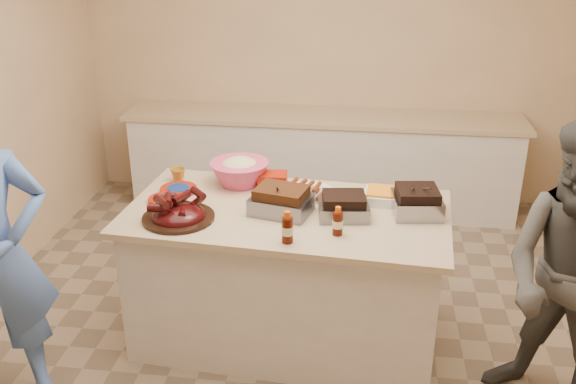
# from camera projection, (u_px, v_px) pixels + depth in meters

# --- Properties ---
(room) EXTENTS (4.50, 5.00, 2.70)m
(room) POSITION_uv_depth(u_px,v_px,m) (293.00, 345.00, 4.16)
(room) COLOR beige
(room) RESTS_ON ground
(back_counter) EXTENTS (3.60, 0.64, 0.90)m
(back_counter) POSITION_uv_depth(u_px,v_px,m) (322.00, 161.00, 5.98)
(back_counter) COLOR silver
(back_counter) RESTS_ON ground
(island) EXTENTS (2.02, 1.17, 0.92)m
(island) POSITION_uv_depth(u_px,v_px,m) (287.00, 336.00, 4.25)
(island) COLOR silver
(island) RESTS_ON ground
(rib_platter) EXTENTS (0.43, 0.43, 0.17)m
(rib_platter) POSITION_uv_depth(u_px,v_px,m) (179.00, 219.00, 3.77)
(rib_platter) COLOR #3B0708
(rib_platter) RESTS_ON island
(pulled_pork_tray) EXTENTS (0.40, 0.33, 0.10)m
(pulled_pork_tray) POSITION_uv_depth(u_px,v_px,m) (281.00, 213.00, 3.85)
(pulled_pork_tray) COLOR #47230F
(pulled_pork_tray) RESTS_ON island
(brisket_tray) EXTENTS (0.32, 0.28, 0.09)m
(brisket_tray) POSITION_uv_depth(u_px,v_px,m) (343.00, 216.00, 3.80)
(brisket_tray) COLOR black
(brisket_tray) RESTS_ON island
(roasting_pan) EXTENTS (0.31, 0.31, 0.11)m
(roasting_pan) POSITION_uv_depth(u_px,v_px,m) (416.00, 214.00, 3.84)
(roasting_pan) COLOR gray
(roasting_pan) RESTS_ON island
(coleslaw_bowl) EXTENTS (0.42, 0.42, 0.27)m
(coleslaw_bowl) POSITION_uv_depth(u_px,v_px,m) (240.00, 184.00, 4.25)
(coleslaw_bowl) COLOR #D4416E
(coleslaw_bowl) RESTS_ON island
(sausage_plate) EXTENTS (0.43, 0.43, 0.06)m
(sausage_plate) POSITION_uv_depth(u_px,v_px,m) (309.00, 193.00, 4.12)
(sausage_plate) COLOR silver
(sausage_plate) RESTS_ON island
(mac_cheese_dish) EXTENTS (0.32, 0.25, 0.08)m
(mac_cheese_dish) POSITION_uv_depth(u_px,v_px,m) (389.00, 202.00, 4.00)
(mac_cheese_dish) COLOR orange
(mac_cheese_dish) RESTS_ON island
(bbq_bottle_a) EXTENTS (0.07, 0.07, 0.19)m
(bbq_bottle_a) POSITION_uv_depth(u_px,v_px,m) (287.00, 242.00, 3.50)
(bbq_bottle_a) COLOR #390D03
(bbq_bottle_a) RESTS_ON island
(bbq_bottle_b) EXTENTS (0.06, 0.06, 0.17)m
(bbq_bottle_b) POSITION_uv_depth(u_px,v_px,m) (337.00, 234.00, 3.59)
(bbq_bottle_b) COLOR #390D03
(bbq_bottle_b) RESTS_ON island
(mustard_bottle) EXTENTS (0.04, 0.04, 0.11)m
(mustard_bottle) POSITION_uv_depth(u_px,v_px,m) (278.00, 202.00, 3.99)
(mustard_bottle) COLOR yellow
(mustard_bottle) RESTS_ON island
(sauce_bowl) EXTENTS (0.15, 0.06, 0.15)m
(sauce_bowl) POSITION_uv_depth(u_px,v_px,m) (297.00, 204.00, 3.97)
(sauce_bowl) COLOR silver
(sauce_bowl) RESTS_ON island
(plate_stack_large) EXTENTS (0.25, 0.25, 0.03)m
(plate_stack_large) POSITION_uv_depth(u_px,v_px,m) (179.00, 192.00, 4.14)
(plate_stack_large) COLOR #931607
(plate_stack_large) RESTS_ON island
(plate_stack_small) EXTENTS (0.22, 0.22, 0.03)m
(plate_stack_small) POSITION_uv_depth(u_px,v_px,m) (165.00, 202.00, 3.99)
(plate_stack_small) COLOR #931607
(plate_stack_small) RESTS_ON island
(plastic_cup) EXTENTS (0.11, 0.10, 0.10)m
(plastic_cup) POSITION_uv_depth(u_px,v_px,m) (179.00, 181.00, 4.30)
(plastic_cup) COLOR #AA711E
(plastic_cup) RESTS_ON island
(basket_stack) EXTENTS (0.20, 0.15, 0.09)m
(basket_stack) POSITION_uv_depth(u_px,v_px,m) (272.00, 187.00, 4.21)
(basket_stack) COLOR #931607
(basket_stack) RESTS_ON island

